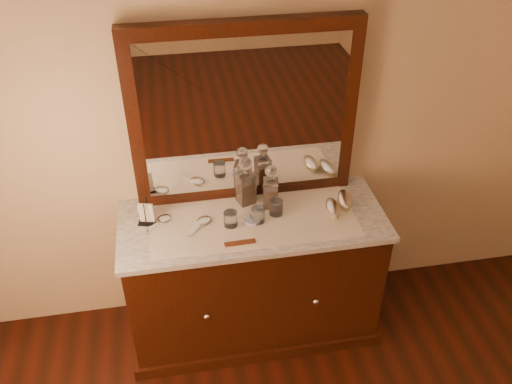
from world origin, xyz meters
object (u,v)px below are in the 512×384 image
at_px(comb, 240,243).
at_px(napkin_rack, 147,214).
at_px(mirror_frame, 244,115).
at_px(hand_mirror_outer, 162,220).
at_px(brush_near, 333,209).
at_px(decanter_right, 270,191).
at_px(dresser_cabinet, 253,277).
at_px(pin_dish, 252,220).
at_px(hand_mirror_inner, 202,222).
at_px(brush_far, 345,200).
at_px(decanter_left, 246,185).

height_order(comb, napkin_rack, napkin_rack).
relative_size(mirror_frame, hand_mirror_outer, 7.27).
bearing_deg(brush_near, mirror_frame, 148.45).
bearing_deg(decanter_right, napkin_rack, -177.54).
xyz_separation_m(dresser_cabinet, pin_dish, (-0.01, -0.02, 0.45)).
height_order(hand_mirror_outer, hand_mirror_inner, same).
bearing_deg(brush_far, brush_near, -144.39).
bearing_deg(napkin_rack, brush_far, -1.31).
distance_m(dresser_cabinet, brush_near, 0.64).
relative_size(dresser_cabinet, decanter_right, 5.29).
distance_m(mirror_frame, brush_far, 0.74).
bearing_deg(brush_far, napkin_rack, 178.69).
bearing_deg(dresser_cabinet, brush_near, -3.13).
relative_size(brush_near, brush_far, 0.98).
relative_size(comb, napkin_rack, 1.09).
bearing_deg(decanter_left, mirror_frame, 82.30).
bearing_deg(brush_far, comb, -159.88).
xyz_separation_m(brush_far, hand_mirror_outer, (-1.01, 0.02, -0.02)).
bearing_deg(pin_dish, hand_mirror_outer, 170.25).
bearing_deg(comb, dresser_cabinet, 61.11).
distance_m(napkin_rack, decanter_left, 0.55).
distance_m(mirror_frame, decanter_right, 0.44).
bearing_deg(brush_near, hand_mirror_inner, 177.88).
height_order(pin_dish, napkin_rack, napkin_rack).
bearing_deg(mirror_frame, pin_dish, -92.20).
height_order(napkin_rack, hand_mirror_inner, napkin_rack).
xyz_separation_m(pin_dish, brush_far, (0.54, 0.06, 0.02)).
bearing_deg(hand_mirror_outer, brush_near, -5.03).
bearing_deg(pin_dish, brush_far, 6.71).
height_order(pin_dish, hand_mirror_outer, hand_mirror_outer).
height_order(mirror_frame, decanter_right, mirror_frame).
xyz_separation_m(pin_dish, napkin_rack, (-0.55, 0.09, 0.05)).
distance_m(pin_dish, hand_mirror_inner, 0.26).
distance_m(comb, napkin_rack, 0.53).
bearing_deg(hand_mirror_outer, hand_mirror_inner, -14.60).
distance_m(mirror_frame, napkin_rack, 0.73).
relative_size(mirror_frame, decanter_left, 4.13).
bearing_deg(decanter_left, decanter_right, -25.91).
bearing_deg(brush_near, brush_far, 35.61).
bearing_deg(hand_mirror_outer, dresser_cabinet, -6.75).
bearing_deg(pin_dish, brush_near, 0.02).
bearing_deg(hand_mirror_outer, decanter_right, 3.38).
height_order(brush_far, hand_mirror_inner, brush_far).
xyz_separation_m(comb, napkin_rack, (-0.46, 0.25, 0.05)).
bearing_deg(pin_dish, napkin_rack, 170.87).
xyz_separation_m(decanter_left, brush_near, (0.45, -0.18, -0.09)).
distance_m(dresser_cabinet, brush_far, 0.70).
relative_size(decanter_left, decanter_right, 1.10).
xyz_separation_m(decanter_right, hand_mirror_outer, (-0.60, -0.04, -0.09)).
bearing_deg(decanter_right, dresser_cabinet, -141.05).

